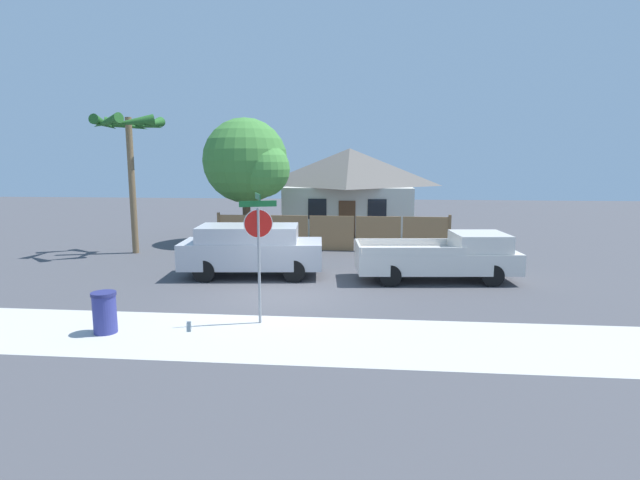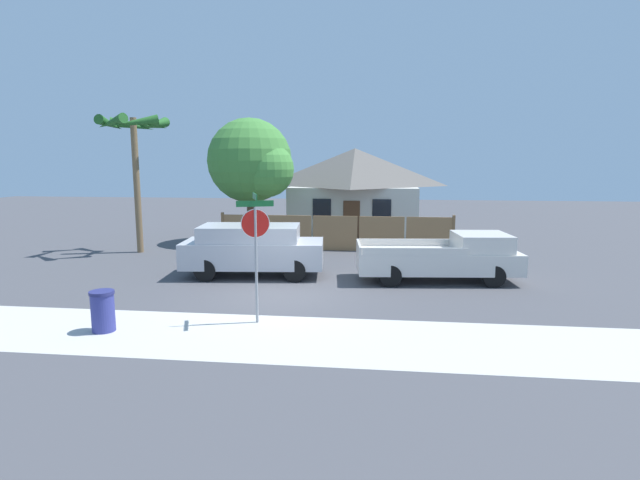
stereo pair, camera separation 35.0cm
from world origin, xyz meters
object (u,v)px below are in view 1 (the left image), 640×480
(house, at_px, (349,188))
(oak_tree, at_px, (249,163))
(palm_tree, at_px, (129,135))
(orange_pickup, at_px, (443,257))
(red_suv, at_px, (251,249))
(trash_bin, at_px, (105,312))
(stop_sign, at_px, (259,236))

(house, xyz_separation_m, oak_tree, (-4.81, -5.39, 1.51))
(house, height_order, palm_tree, palm_tree)
(orange_pickup, bearing_deg, red_suv, 174.69)
(trash_bin, bearing_deg, orange_pickup, 35.31)
(red_suv, bearing_deg, palm_tree, 141.84)
(house, height_order, stop_sign, house)
(oak_tree, bearing_deg, stop_sign, -75.63)
(oak_tree, xyz_separation_m, stop_sign, (3.20, -12.51, -1.77))
(oak_tree, distance_m, stop_sign, 13.04)
(oak_tree, distance_m, orange_pickup, 11.69)
(orange_pickup, xyz_separation_m, trash_bin, (-8.88, -6.29, -0.31))
(orange_pickup, bearing_deg, oak_tree, 133.86)
(stop_sign, bearing_deg, orange_pickup, 24.27)
(house, distance_m, oak_tree, 7.38)
(palm_tree, xyz_separation_m, orange_pickup, (13.04, -4.00, -4.41))
(palm_tree, distance_m, stop_sign, 12.36)
(oak_tree, bearing_deg, orange_pickup, -40.60)
(orange_pickup, bearing_deg, trash_bin, -150.23)
(oak_tree, xyz_separation_m, trash_bin, (-0.35, -13.60, -3.52))
(house, height_order, trash_bin, house)
(house, distance_m, orange_pickup, 13.35)
(house, xyz_separation_m, trash_bin, (-5.16, -19.00, -2.01))
(trash_bin, bearing_deg, oak_tree, 88.53)
(oak_tree, bearing_deg, trash_bin, -91.47)
(red_suv, height_order, orange_pickup, red_suv)
(oak_tree, height_order, stop_sign, oak_tree)
(palm_tree, xyz_separation_m, red_suv, (6.29, -4.02, -4.22))
(orange_pickup, height_order, stop_sign, stop_sign)
(palm_tree, distance_m, trash_bin, 12.06)
(palm_tree, relative_size, orange_pickup, 1.08)
(stop_sign, xyz_separation_m, trash_bin, (-3.55, -1.09, -1.75))
(red_suv, relative_size, trash_bin, 5.11)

